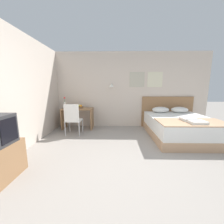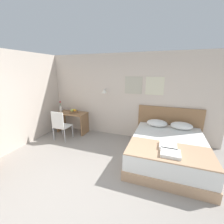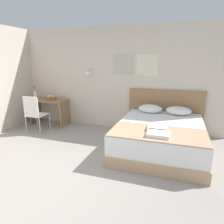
{
  "view_description": "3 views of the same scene",
  "coord_description": "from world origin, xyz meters",
  "views": [
    {
      "loc": [
        -0.43,
        -2.12,
        1.42
      ],
      "look_at": [
        -0.51,
        1.99,
        0.69
      ],
      "focal_mm": 22.0,
      "sensor_mm": 36.0,
      "label": 1
    },
    {
      "loc": [
        1.31,
        -1.71,
        2.13
      ],
      "look_at": [
        -0.03,
        1.97,
        1.04
      ],
      "focal_mm": 24.0,
      "sensor_mm": 36.0,
      "label": 2
    },
    {
      "loc": [
        1.75,
        -2.17,
        1.83
      ],
      "look_at": [
        0.34,
        2.03,
        0.65
      ],
      "focal_mm": 32.0,
      "sensor_mm": 36.0,
      "label": 3
    }
  ],
  "objects": [
    {
      "name": "ground_plane",
      "position": [
        0.0,
        0.0,
        0.0
      ],
      "size": [
        24.0,
        24.0,
        0.0
      ],
      "primitive_type": "plane",
      "color": "gray"
    },
    {
      "name": "wall_back",
      "position": [
        0.01,
        2.89,
        1.33
      ],
      "size": [
        5.78,
        0.31,
        2.65
      ],
      "color": "beige",
      "rests_on": "ground_plane"
    },
    {
      "name": "bed",
      "position": [
        1.46,
        1.76,
        0.29
      ],
      "size": [
        1.69,
        2.08,
        0.58
      ],
      "color": "tan",
      "rests_on": "ground_plane"
    },
    {
      "name": "headboard",
      "position": [
        1.46,
        2.83,
        0.55
      ],
      "size": [
        1.81,
        0.06,
        1.1
      ],
      "color": "#8E6642",
      "rests_on": "ground_plane"
    },
    {
      "name": "pillow_left",
      "position": [
        1.14,
        2.56,
        0.67
      ],
      "size": [
        0.57,
        0.39,
        0.19
      ],
      "color": "white",
      "rests_on": "bed"
    },
    {
      "name": "pillow_right",
      "position": [
        1.79,
        2.56,
        0.67
      ],
      "size": [
        0.57,
        0.39,
        0.19
      ],
      "color": "white",
      "rests_on": "bed"
    },
    {
      "name": "throw_blanket",
      "position": [
        1.46,
        1.16,
        0.59
      ],
      "size": [
        1.64,
        0.83,
        0.02
      ],
      "color": "tan",
      "rests_on": "bed"
    },
    {
      "name": "folded_towel_near_foot",
      "position": [
        1.45,
        1.31,
        0.63
      ],
      "size": [
        0.34,
        0.33,
        0.06
      ],
      "color": "white",
      "rests_on": "throw_blanket"
    },
    {
      "name": "folded_towel_mid_bed",
      "position": [
        1.49,
        1.01,
        0.63
      ],
      "size": [
        0.36,
        0.32,
        0.06
      ],
      "color": "white",
      "rests_on": "throw_blanket"
    },
    {
      "name": "desk",
      "position": [
        -1.72,
        2.52,
        0.49
      ],
      "size": [
        1.03,
        0.53,
        0.72
      ],
      "color": "#8E6642",
      "rests_on": "ground_plane"
    },
    {
      "name": "desk_chair",
      "position": [
        -1.68,
        1.84,
        0.54
      ],
      "size": [
        0.46,
        0.46,
        0.94
      ],
      "color": "white",
      "rests_on": "ground_plane"
    },
    {
      "name": "fruit_bowl",
      "position": [
        -1.66,
        2.55,
        0.77
      ],
      "size": [
        0.28,
        0.28,
        0.13
      ],
      "color": "brown",
      "rests_on": "desk"
    },
    {
      "name": "flower_vase",
      "position": [
        -2.13,
        2.48,
        0.86
      ],
      "size": [
        0.08,
        0.08,
        0.39
      ],
      "color": "silver",
      "rests_on": "desk"
    }
  ]
}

